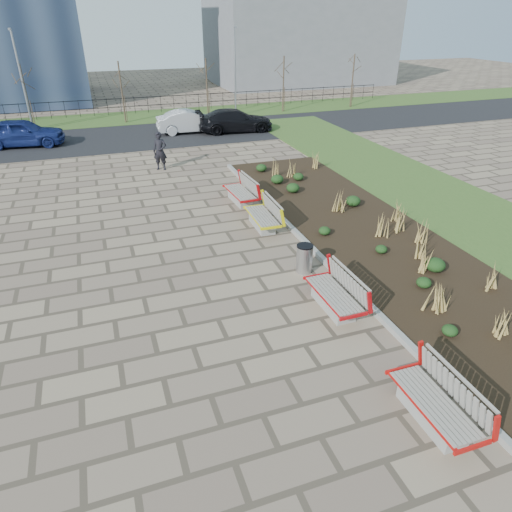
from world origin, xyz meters
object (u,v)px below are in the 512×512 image
object	(u,v)px
car_silver	(190,121)
car_blue	(22,133)
litter_bin	(304,259)
lamp_east	(235,73)
bench_c	(262,214)
bench_d	(240,191)
lamp_west	(22,82)
car_black	(235,120)
pedestrian	(160,151)
bench_a	(435,401)
bench_b	(334,292)

from	to	relation	value
car_silver	car_blue	bearing A→B (deg)	93.11
litter_bin	lamp_east	size ratio (longest dim) A/B	0.15
car_silver	lamp_east	distance (m)	6.33
bench_c	bench_d	xyz separation A→B (m)	(0.00, 2.62, 0.00)
lamp_west	car_black	bearing A→B (deg)	-20.75
car_blue	car_black	bearing A→B (deg)	-85.12
car_blue	litter_bin	bearing A→B (deg)	-146.18
litter_bin	pedestrian	bearing A→B (deg)	101.81
bench_a	bench_b	world-z (taller)	same
bench_b	bench_c	bearing A→B (deg)	89.41
car_blue	lamp_east	distance (m)	14.94
bench_b	car_blue	size ratio (longest dim) A/B	0.46
bench_d	car_silver	bearing A→B (deg)	83.44
bench_d	car_silver	world-z (taller)	car_silver
car_silver	lamp_east	bearing A→B (deg)	-44.59
bench_b	bench_d	xyz separation A→B (m)	(0.00, 8.09, 0.00)
litter_bin	lamp_west	bearing A→B (deg)	111.69
litter_bin	car_blue	world-z (taller)	car_blue
bench_b	lamp_east	bearing A→B (deg)	78.03
bench_a	lamp_east	world-z (taller)	lamp_east
bench_d	car_black	size ratio (longest dim) A/B	0.43
litter_bin	car_black	xyz separation A→B (m)	(3.41, 18.11, 0.29)
litter_bin	car_silver	size ratio (longest dim) A/B	0.20
bench_a	bench_c	world-z (taller)	same
bench_b	pedestrian	xyz separation A→B (m)	(-2.34, 13.61, 0.43)
bench_a	car_blue	world-z (taller)	car_blue
bench_c	car_blue	xyz separation A→B (m)	(-9.17, 15.22, 0.30)
car_blue	bench_c	bearing A→B (deg)	-141.46
bench_a	litter_bin	xyz separation A→B (m)	(0.09, 6.00, -0.06)
bench_a	bench_d	xyz separation A→B (m)	(0.00, 12.08, 0.00)
bench_d	bench_b	bearing A→B (deg)	-93.41
car_silver	lamp_east	world-z (taller)	lamp_east
bench_d	litter_bin	world-z (taller)	bench_d
bench_b	pedestrian	world-z (taller)	pedestrian
bench_a	lamp_east	bearing A→B (deg)	80.85
bench_c	car_silver	xyz separation A→B (m)	(0.70, 15.36, 0.22)
car_blue	bench_b	bearing A→B (deg)	-148.63
car_blue	lamp_east	bearing A→B (deg)	-66.17
pedestrian	car_silver	size ratio (longest dim) A/B	0.44
bench_d	car_silver	distance (m)	12.76
bench_a	litter_bin	distance (m)	6.00
bench_a	lamp_east	distance (m)	29.38
bench_d	pedestrian	xyz separation A→B (m)	(-2.34, 5.53, 0.43)
litter_bin	car_silver	distance (m)	18.83
bench_b	bench_c	distance (m)	5.47
car_silver	lamp_west	distance (m)	10.76
litter_bin	car_silver	world-z (taller)	car_silver
litter_bin	pedestrian	world-z (taller)	pedestrian
lamp_east	bench_b	bearing A→B (deg)	-101.38
car_blue	car_silver	world-z (taller)	car_blue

